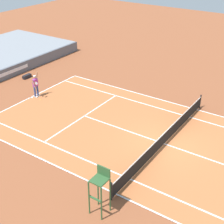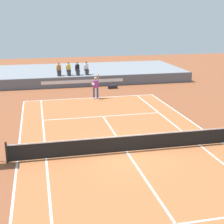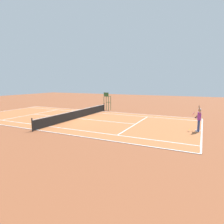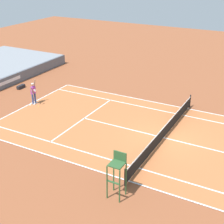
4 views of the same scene
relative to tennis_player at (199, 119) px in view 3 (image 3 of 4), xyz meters
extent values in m
plane|color=brown|center=(-0.41, -11.62, -0.99)|extent=(80.00, 80.00, 0.00)
cube|color=#B76638|center=(-0.41, -11.62, -0.98)|extent=(10.98, 23.78, 0.02)
cube|color=white|center=(-0.41, 0.27, -0.97)|extent=(10.98, 0.10, 0.01)
cube|color=white|center=(-0.41, -23.51, -0.97)|extent=(10.98, 0.10, 0.01)
cube|color=white|center=(-5.90, -11.62, -0.97)|extent=(0.10, 23.78, 0.01)
cube|color=white|center=(5.08, -11.62, -0.97)|extent=(0.10, 23.78, 0.01)
cube|color=white|center=(-4.52, -11.62, -0.97)|extent=(0.10, 23.78, 0.01)
cube|color=white|center=(3.70, -11.62, -0.97)|extent=(0.10, 23.78, 0.01)
cube|color=white|center=(-0.41, -5.22, -0.97)|extent=(8.22, 0.10, 0.01)
cube|color=white|center=(-0.41, -18.02, -0.97)|extent=(8.22, 0.10, 0.01)
cube|color=white|center=(-0.41, -11.62, -0.97)|extent=(0.10, 12.80, 0.01)
cube|color=white|center=(-0.41, 0.17, -0.97)|extent=(0.10, 0.20, 0.01)
cube|color=white|center=(-0.41, -23.41, -0.97)|extent=(0.10, 0.20, 0.01)
cylinder|color=black|center=(-6.35, -11.62, -0.46)|extent=(0.10, 0.10, 1.07)
cylinder|color=black|center=(5.53, -11.62, -0.46)|extent=(0.10, 0.10, 1.07)
cube|color=black|center=(-0.41, -11.62, -0.51)|extent=(11.78, 0.02, 0.84)
cube|color=white|center=(-0.41, -11.62, -0.09)|extent=(11.78, 0.03, 0.06)
cylinder|color=navy|center=(0.16, 0.03, -0.53)|extent=(0.15, 0.15, 0.92)
cylinder|color=navy|center=(-0.15, 0.00, -0.53)|extent=(0.15, 0.15, 0.92)
cube|color=white|center=(0.17, -0.03, -0.94)|extent=(0.14, 0.29, 0.10)
cube|color=white|center=(-0.15, -0.06, -0.94)|extent=(0.14, 0.29, 0.10)
cube|color=purple|center=(0.01, 0.02, 0.23)|extent=(0.42, 0.27, 0.60)
sphere|color=#A37556|center=(0.01, 0.02, 0.70)|extent=(0.22, 0.22, 0.22)
cylinder|color=white|center=(0.01, 0.02, 0.79)|extent=(0.21, 0.21, 0.06)
cylinder|color=#A37556|center=(0.27, 0.01, 0.79)|extent=(0.11, 0.22, 0.61)
cylinder|color=#A37556|center=(-0.25, -0.10, 0.25)|extent=(0.12, 0.33, 0.56)
cylinder|color=black|center=(-0.28, -0.23, 0.12)|extent=(0.05, 0.19, 0.25)
torus|color=red|center=(-0.28, -0.41, 0.38)|extent=(0.32, 0.22, 0.26)
cylinder|color=silver|center=(-0.28, -0.41, 0.38)|extent=(0.28, 0.18, 0.22)
sphere|color=#D1E533|center=(-0.28, -0.65, -0.96)|extent=(0.07, 0.07, 0.07)
cylinder|color=#2D562D|center=(-7.67, -11.97, -0.04)|extent=(0.07, 0.07, 1.90)
cylinder|color=#2D562D|center=(-7.67, -11.27, -0.04)|extent=(0.07, 0.07, 1.90)
cylinder|color=#2D562D|center=(-6.97, -11.97, -0.04)|extent=(0.07, 0.07, 1.90)
cylinder|color=#2D562D|center=(-6.97, -11.27, -0.04)|extent=(0.07, 0.07, 1.90)
cube|color=#2D562D|center=(-7.32, -11.62, 0.94)|extent=(0.70, 0.70, 0.06)
cube|color=#2D562D|center=(-6.97, -11.62, 1.21)|extent=(0.06, 0.70, 0.48)
cube|color=#2D562D|center=(-7.63, -11.62, 0.05)|extent=(0.10, 0.70, 0.04)
camera|label=1|loc=(-16.55, -18.57, 10.69)|focal=53.01mm
camera|label=2|loc=(-4.68, -27.19, 5.91)|focal=54.03mm
camera|label=3|loc=(15.82, 0.16, 2.79)|focal=30.47mm
camera|label=4|loc=(-19.33, -17.87, 9.92)|focal=53.09mm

